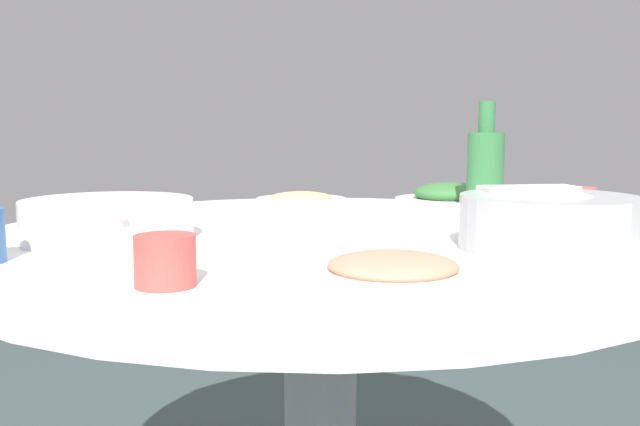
% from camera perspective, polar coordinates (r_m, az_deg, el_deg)
% --- Properties ---
extents(round_dining_table, '(1.18, 1.18, 0.76)m').
position_cam_1_polar(round_dining_table, '(1.24, 0.03, -7.13)').
color(round_dining_table, '#99999E').
rests_on(round_dining_table, ground).
extents(rice_bowl, '(0.26, 0.26, 0.09)m').
position_cam_1_polar(rice_bowl, '(1.10, 17.80, -0.62)').
color(rice_bowl, '#B2B5BA').
rests_on(rice_bowl, round_dining_table).
extents(soup_bowl, '(0.27, 0.29, 0.07)m').
position_cam_1_polar(soup_bowl, '(1.19, -16.58, -0.60)').
color(soup_bowl, white).
rests_on(soup_bowl, round_dining_table).
extents(dish_shrimp, '(0.20, 0.20, 0.04)m').
position_cam_1_polar(dish_shrimp, '(0.82, 5.84, -4.77)').
color(dish_shrimp, white).
rests_on(dish_shrimp, round_dining_table).
extents(dish_greens, '(0.24, 0.24, 0.06)m').
position_cam_1_polar(dish_greens, '(1.60, 10.28, 1.17)').
color(dish_greens, white).
rests_on(dish_greens, round_dining_table).
extents(dish_noodles, '(0.20, 0.20, 0.04)m').
position_cam_1_polar(dish_noodles, '(1.58, -1.52, 0.97)').
color(dish_noodles, silver).
rests_on(dish_noodles, round_dining_table).
extents(dish_eggplant, '(0.22, 0.22, 0.05)m').
position_cam_1_polar(dish_eggplant, '(1.53, -14.55, 0.71)').
color(dish_eggplant, silver).
rests_on(dish_eggplant, round_dining_table).
extents(green_bottle, '(0.07, 0.07, 0.23)m').
position_cam_1_polar(green_bottle, '(1.41, 13.08, 3.17)').
color(green_bottle, '#33753F').
rests_on(green_bottle, round_dining_table).
extents(tea_cup_near, '(0.07, 0.07, 0.07)m').
position_cam_1_polar(tea_cup_near, '(1.39, 19.81, 0.51)').
color(tea_cup_near, '#CE5349').
rests_on(tea_cup_near, round_dining_table).
extents(tea_cup_side, '(0.07, 0.07, 0.06)m').
position_cam_1_polar(tea_cup_side, '(0.83, -12.28, -3.74)').
color(tea_cup_side, '#CB4B43').
rests_on(tea_cup_side, round_dining_table).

